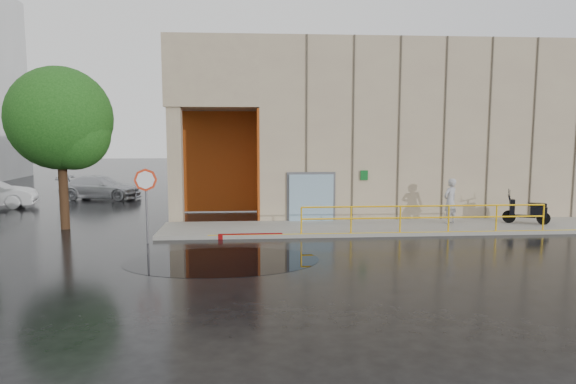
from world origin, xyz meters
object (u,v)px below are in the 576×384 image
Objects in this scene: stop_sign at (146,189)px; red_curb at (250,236)px; scooter at (527,204)px; car_c at (101,187)px; person at (450,201)px; tree_near at (63,123)px.

red_curb is (3.67, 0.58, -1.86)m from stop_sign.
stop_sign is (-15.17, -1.98, 0.98)m from scooter.
red_curb is 14.72m from car_c.
person is 0.29× the size of tree_near.
red_curb is 0.51× the size of car_c.
stop_sign is (-11.98, -2.25, 0.85)m from person.
person is at bearing -109.05° from car_c.
scooter is 19.27m from tree_near.
person is 0.79× the size of red_curb.
tree_near is (-18.94, 1.02, 3.36)m from scooter.
car_c is 10.15m from tree_near.
tree_near reaches higher than car_c.
tree_near reaches higher than person.
scooter is 0.40× the size of car_c.
tree_near is at bearing 161.99° from red_curb.
person is 16.10m from tree_near.
person reaches higher than car_c.
car_c is (-8.79, 11.79, 0.60)m from red_curb.
stop_sign reaches higher than red_curb.
scooter is at bearing 14.93° from stop_sign.
red_curb is (-11.50, -1.40, -0.88)m from scooter.
tree_near is at bearing -161.28° from scooter.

